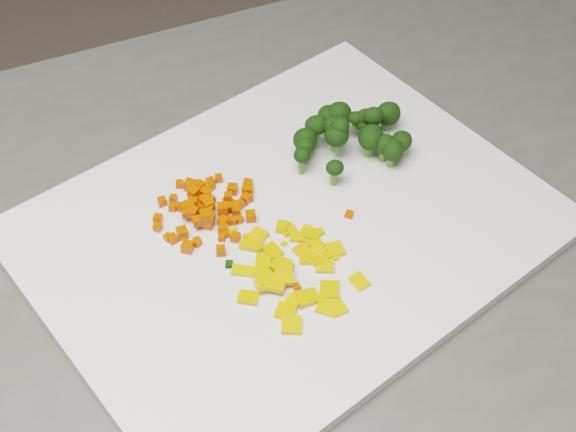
{
  "coord_description": "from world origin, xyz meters",
  "views": [
    {
      "loc": [
        0.17,
        -0.39,
        1.48
      ],
      "look_at": [
        0.16,
        0.11,
        0.92
      ],
      "focal_mm": 50.0,
      "sensor_mm": 36.0,
      "label": 1
    }
  ],
  "objects_px": {
    "cutting_board": "(288,227)",
    "pepper_pile": "(293,270)",
    "carrot_pile": "(207,203)",
    "broccoli_pile": "(350,132)"
  },
  "relations": [
    {
      "from": "cutting_board",
      "to": "pepper_pile",
      "type": "xyz_separation_m",
      "value": [
        0.0,
        -0.06,
        0.01
      ]
    },
    {
      "from": "pepper_pile",
      "to": "carrot_pile",
      "type": "bearing_deg",
      "value": 137.58
    },
    {
      "from": "cutting_board",
      "to": "broccoli_pile",
      "type": "bearing_deg",
      "value": 57.88
    },
    {
      "from": "pepper_pile",
      "to": "broccoli_pile",
      "type": "height_order",
      "value": "broccoli_pile"
    },
    {
      "from": "carrot_pile",
      "to": "pepper_pile",
      "type": "height_order",
      "value": "carrot_pile"
    },
    {
      "from": "carrot_pile",
      "to": "cutting_board",
      "type": "bearing_deg",
      "value": -8.28
    },
    {
      "from": "pepper_pile",
      "to": "cutting_board",
      "type": "bearing_deg",
      "value": 94.46
    },
    {
      "from": "carrot_pile",
      "to": "broccoli_pile",
      "type": "bearing_deg",
      "value": 32.1
    },
    {
      "from": "carrot_pile",
      "to": "broccoli_pile",
      "type": "distance_m",
      "value": 0.16
    },
    {
      "from": "cutting_board",
      "to": "broccoli_pile",
      "type": "height_order",
      "value": "broccoli_pile"
    }
  ]
}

